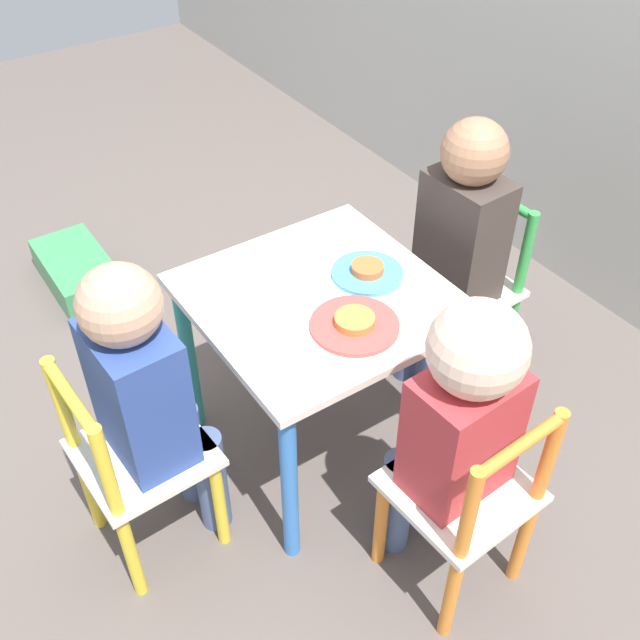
% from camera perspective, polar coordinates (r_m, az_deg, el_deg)
% --- Properties ---
extents(ground_plane, '(6.00, 6.00, 0.00)m').
position_cam_1_polar(ground_plane, '(1.98, 0.00, -9.07)').
color(ground_plane, '#5B514C').
extents(kids_table, '(0.53, 0.53, 0.49)m').
position_cam_1_polar(kids_table, '(1.69, 0.00, -0.24)').
color(kids_table, silver).
rests_on(kids_table, ground_plane).
extents(chair_green, '(0.27, 0.27, 0.53)m').
position_cam_1_polar(chair_green, '(2.04, 10.95, 2.17)').
color(chair_green, silver).
rests_on(chair_green, ground_plane).
extents(chair_orange, '(0.27, 0.27, 0.53)m').
position_cam_1_polar(chair_orange, '(1.56, 11.11, -13.49)').
color(chair_orange, silver).
rests_on(chair_orange, ground_plane).
extents(chair_yellow, '(0.27, 0.27, 0.53)m').
position_cam_1_polar(chair_yellow, '(1.64, -13.91, -10.63)').
color(chair_yellow, silver).
rests_on(chair_yellow, ground_plane).
extents(child_back, '(0.21, 0.22, 0.77)m').
position_cam_1_polar(child_back, '(1.89, 10.40, 6.13)').
color(child_back, '#4C608E').
rests_on(child_back, ground_plane).
extents(child_right, '(0.23, 0.21, 0.74)m').
position_cam_1_polar(child_right, '(1.44, 10.38, -7.42)').
color(child_right, '#4C608E').
rests_on(child_right, ground_plane).
extents(child_front, '(0.21, 0.22, 0.76)m').
position_cam_1_polar(child_front, '(1.52, -12.95, -5.23)').
color(child_front, '#4C608E').
rests_on(child_front, ground_plane).
extents(plate_back, '(0.16, 0.16, 0.03)m').
position_cam_1_polar(plate_back, '(1.69, 3.62, 3.68)').
color(plate_back, '#4C9EE0').
rests_on(plate_back, kids_table).
extents(plate_right, '(0.19, 0.19, 0.03)m').
position_cam_1_polar(plate_right, '(1.55, 2.65, -0.30)').
color(plate_right, '#E54C47').
rests_on(plate_right, kids_table).
extents(storage_bin, '(0.36, 0.19, 0.11)m').
position_cam_1_polar(storage_bin, '(2.54, -17.97, 3.53)').
color(storage_bin, '#3D8E56').
rests_on(storage_bin, ground_plane).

